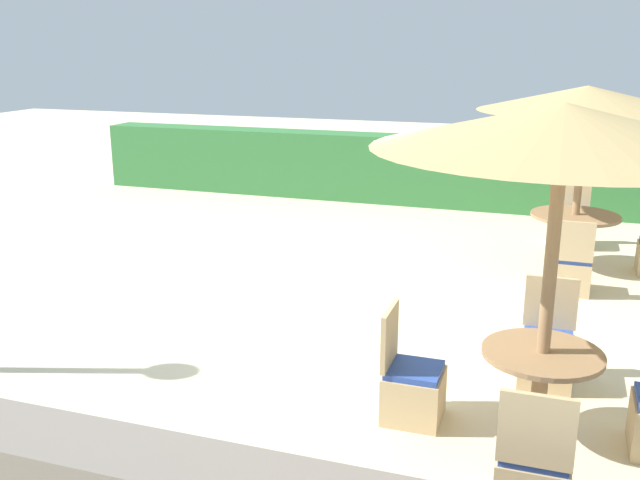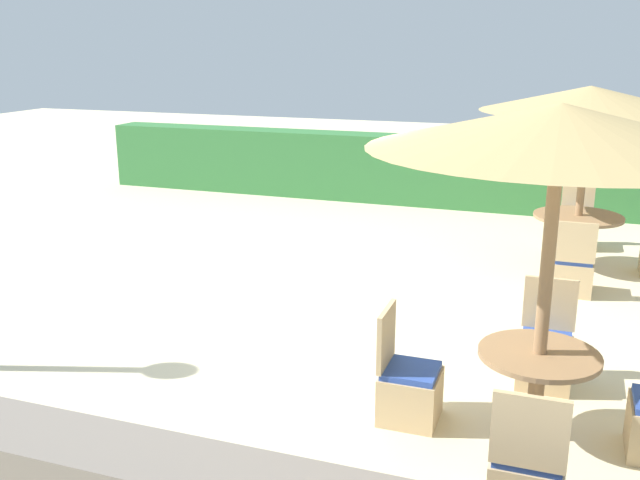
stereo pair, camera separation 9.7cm
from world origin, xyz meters
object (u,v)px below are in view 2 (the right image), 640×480
parasol_back_right (590,99)px  patio_chair_front_right_north (545,356)px  patio_chair_front_right_west (408,389)px  patio_chair_back_right_south (573,272)px  patio_chair_front_right_south (526,476)px  round_table_front_right (537,375)px  round_table_back_right (577,226)px  parasol_front_right (560,128)px  patio_chair_back_right_north (575,230)px

parasol_back_right → patio_chair_front_right_north: size_ratio=2.95×
parasol_back_right → patio_chair_front_right_west: parasol_back_right is taller
parasol_back_right → patio_chair_back_right_south: parasol_back_right is taller
parasol_back_right → patio_chair_front_right_south: bearing=-92.7°
patio_chair_front_right_south → patio_chair_front_right_north: 1.93m
round_table_front_right → patio_chair_front_right_west: patio_chair_front_right_west is taller
round_table_front_right → round_table_back_right: bearing=86.7°
parasol_front_right → round_table_front_right: parasol_front_right is taller
round_table_back_right → round_table_front_right: round_table_back_right is taller
parasol_back_right → patio_chair_back_right_south: bearing=-91.2°
patio_chair_back_right_south → patio_chair_front_right_south: bearing=-93.1°
parasol_front_right → patio_chair_front_right_north: 2.33m
patio_chair_front_right_south → round_table_back_right: bearing=87.3°
patio_chair_front_right_west → round_table_back_right: bearing=165.0°
patio_chair_front_right_west → patio_chair_front_right_north: bearing=135.0°
patio_chair_front_right_west → patio_chair_back_right_north: bearing=167.8°
round_table_front_right → patio_chair_front_right_south: bearing=-89.9°
round_table_front_right → patio_chair_back_right_north: bearing=87.4°
patio_chair_back_right_north → patio_chair_back_right_south: same height
round_table_back_right → round_table_front_right: (-0.26, -4.57, -0.07)m
round_table_front_right → patio_chair_back_right_south: bearing=86.1°
patio_chair_back_right_north → round_table_front_right: size_ratio=1.03×
patio_chair_back_right_north → parasol_front_right: 6.05m
patio_chair_front_right_south → patio_chair_front_right_west: size_ratio=1.00×
patio_chair_back_right_south → parasol_front_right: 4.12m
patio_chair_front_right_north → round_table_back_right: bearing=-93.6°
round_table_back_right → patio_chair_back_right_south: (-0.02, -1.04, -0.33)m
round_table_back_right → parasol_back_right: bearing=135.0°
parasol_back_right → patio_chair_front_right_north: 4.12m
parasol_back_right → round_table_back_right: bearing=-45.0°
round_table_front_right → patio_chair_front_right_west: bearing=-177.1°
patio_chair_back_right_north → patio_chair_front_right_south: (-0.26, -6.63, 0.00)m
round_table_back_right → patio_chair_back_right_south: size_ratio=1.24×
parasol_back_right → patio_chair_back_right_north: (-0.00, 1.10, -1.97)m
patio_chair_back_right_south → patio_chair_front_right_west: same height
patio_chair_back_right_north → patio_chair_front_right_north: 4.71m
patio_chair_back_right_north → patio_chair_front_right_west: (-1.24, -5.71, 0.00)m
parasol_back_right → round_table_back_right: parasol_back_right is taller
parasol_back_right → patio_chair_back_right_south: size_ratio=2.95×
patio_chair_front_right_west → patio_chair_front_right_north: (1.01, 1.01, 0.00)m
patio_chair_back_right_south → patio_chair_front_right_north: same height
patio_chair_front_right_south → patio_chair_front_right_west: 1.34m
parasol_back_right → patio_chair_front_right_south: (-0.26, -5.53, -1.97)m
patio_chair_back_right_north → parasol_back_right: bearing=90.2°
round_table_front_right → patio_chair_front_right_south: patio_chair_front_right_south is taller
patio_chair_back_right_north → patio_chair_front_right_west: size_ratio=1.00×
patio_chair_front_right_south → parasol_back_right: bearing=87.3°
patio_chair_back_right_south → patio_chair_back_right_north: bearing=89.5°
round_table_back_right → patio_chair_front_right_north: size_ratio=1.24×
parasol_back_right → round_table_back_right: 1.64m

